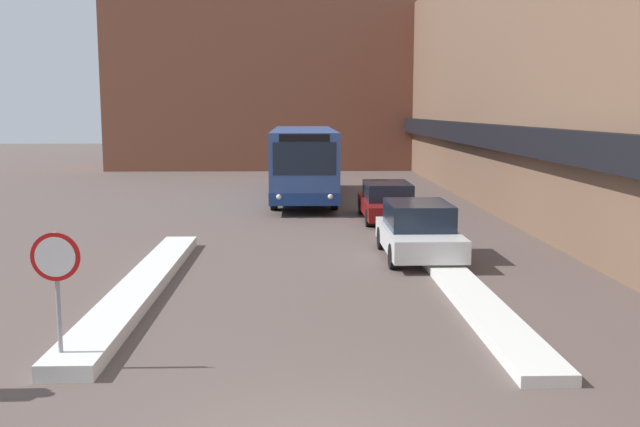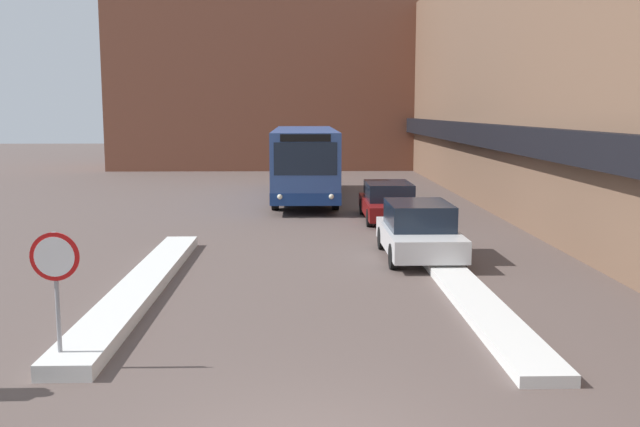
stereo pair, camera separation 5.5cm
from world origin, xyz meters
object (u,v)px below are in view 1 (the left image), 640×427
at_px(parked_car_middle, 387,201).
at_px(parked_car_front, 418,230).
at_px(city_bus, 303,161).
at_px(stop_sign, 56,271).

bearing_deg(parked_car_middle, parked_car_front, -90.00).
distance_m(city_bus, parked_car_middle, 7.22).
xyz_separation_m(parked_car_front, parked_car_middle, (0.00, 6.82, -0.06)).
height_order(parked_car_front, stop_sign, stop_sign).
bearing_deg(city_bus, stop_sign, -100.41).
height_order(parked_car_front, parked_car_middle, parked_car_front).
xyz_separation_m(city_bus, parked_car_middle, (3.05, -6.46, -1.04)).
height_order(city_bus, parked_car_front, city_bus).
xyz_separation_m(parked_car_middle, stop_sign, (-7.02, -15.13, 0.87)).
bearing_deg(city_bus, parked_car_front, -77.04).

